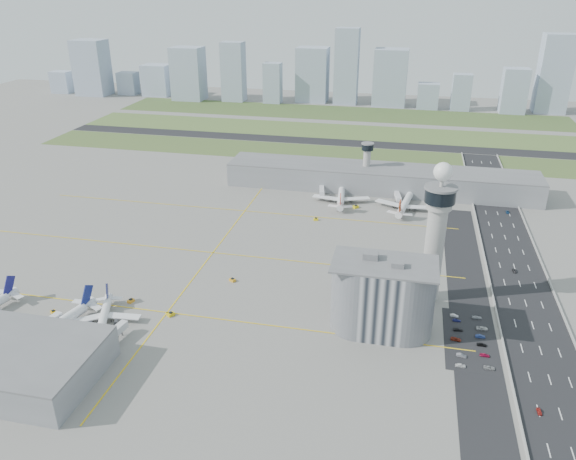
% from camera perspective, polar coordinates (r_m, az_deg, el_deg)
% --- Properties ---
extents(ground, '(1000.00, 1000.00, 0.00)m').
position_cam_1_polar(ground, '(266.36, -1.63, -5.98)').
color(ground, gray).
extents(grass_strip_0, '(480.00, 50.00, 0.08)m').
position_cam_1_polar(grass_strip_0, '(473.84, 2.61, 7.83)').
color(grass_strip_0, '#3E5428').
rests_on(grass_strip_0, ground).
extents(grass_strip_1, '(480.00, 60.00, 0.08)m').
position_cam_1_polar(grass_strip_1, '(545.28, 4.01, 10.00)').
color(grass_strip_1, '#46622E').
rests_on(grass_strip_1, ground).
extents(grass_strip_2, '(480.00, 70.00, 0.08)m').
position_cam_1_polar(grass_strip_2, '(622.41, 5.16, 11.76)').
color(grass_strip_2, '#3A5226').
rests_on(grass_strip_2, ground).
extents(runway, '(480.00, 22.00, 0.10)m').
position_cam_1_polar(runway, '(508.95, 3.35, 8.98)').
color(runway, black).
rests_on(runway, ground).
extents(highway, '(28.00, 500.00, 0.10)m').
position_cam_1_polar(highway, '(266.60, 23.39, -8.17)').
color(highway, black).
rests_on(highway, ground).
extents(barrier_left, '(0.60, 500.00, 1.20)m').
position_cam_1_polar(barrier_left, '(263.62, 20.42, -7.88)').
color(barrier_left, '#9E9E99').
rests_on(barrier_left, ground).
extents(barrier_right, '(0.60, 500.00, 1.20)m').
position_cam_1_polar(barrier_right, '(269.72, 26.34, -8.24)').
color(barrier_right, '#9E9E99').
rests_on(barrier_right, ground).
extents(landside_road, '(18.00, 260.00, 0.08)m').
position_cam_1_polar(landside_road, '(253.85, 18.17, -9.00)').
color(landside_road, black).
rests_on(landside_road, ground).
extents(parking_lot, '(20.00, 44.00, 0.10)m').
position_cam_1_polar(parking_lot, '(243.60, 17.91, -10.49)').
color(parking_lot, black).
rests_on(parking_lot, ground).
extents(taxiway_line_h_0, '(260.00, 0.60, 0.01)m').
position_cam_1_polar(taxiway_line_h_0, '(254.21, -12.17, -8.20)').
color(taxiway_line_h_0, yellow).
rests_on(taxiway_line_h_0, ground).
extents(taxiway_line_h_1, '(260.00, 0.60, 0.01)m').
position_cam_1_polar(taxiway_line_h_1, '(302.27, -7.64, -2.30)').
color(taxiway_line_h_1, yellow).
rests_on(taxiway_line_h_1, ground).
extents(taxiway_line_h_2, '(260.00, 0.60, 0.01)m').
position_cam_1_polar(taxiway_line_h_2, '(354.00, -4.41, 1.94)').
color(taxiway_line_h_2, yellow).
rests_on(taxiway_line_h_2, ground).
extents(taxiway_line_v, '(0.60, 260.00, 0.01)m').
position_cam_1_polar(taxiway_line_v, '(302.27, -7.64, -2.30)').
color(taxiway_line_v, yellow).
rests_on(taxiway_line_v, ground).
extents(control_tower, '(14.00, 14.00, 64.50)m').
position_cam_1_polar(control_tower, '(251.76, 14.84, 0.23)').
color(control_tower, '#ADAAA5').
rests_on(control_tower, ground).
extents(secondary_tower, '(8.60, 8.60, 31.90)m').
position_cam_1_polar(secondary_tower, '(391.28, 8.00, 6.91)').
color(secondary_tower, '#ADAAA5').
rests_on(secondary_tower, ground).
extents(admin_building, '(42.00, 24.00, 33.50)m').
position_cam_1_polar(admin_building, '(233.53, 9.55, -6.70)').
color(admin_building, '#B2B2B7').
rests_on(admin_building, ground).
extents(terminal_pier, '(210.00, 32.00, 15.80)m').
position_cam_1_polar(terminal_pier, '(392.19, 9.34, 5.18)').
color(terminal_pier, gray).
rests_on(terminal_pier, ground).
extents(airplane_near_b, '(48.71, 53.71, 12.79)m').
position_cam_1_polar(airplane_near_b, '(250.04, -22.89, -8.62)').
color(airplane_near_b, white).
rests_on(airplane_near_b, ground).
extents(airplane_near_c, '(42.42, 45.54, 10.28)m').
position_cam_1_polar(airplane_near_c, '(250.51, -18.32, -8.12)').
color(airplane_near_c, white).
rests_on(airplane_near_c, ground).
extents(airplane_far_a, '(41.79, 47.76, 12.40)m').
position_cam_1_polar(airplane_far_a, '(367.97, 5.44, 3.83)').
color(airplane_far_a, white).
rests_on(airplane_far_a, ground).
extents(airplane_far_b, '(44.61, 50.24, 12.58)m').
position_cam_1_polar(airplane_far_b, '(362.33, 11.87, 3.08)').
color(airplane_far_b, white).
rests_on(airplane_far_b, ground).
extents(jet_bridge_near_1, '(5.39, 14.31, 5.70)m').
position_cam_1_polar(jet_bridge_near_1, '(251.10, -24.27, -9.70)').
color(jet_bridge_near_1, silver).
rests_on(jet_bridge_near_1, ground).
extents(jet_bridge_near_2, '(5.39, 14.31, 5.70)m').
position_cam_1_polar(jet_bridge_near_2, '(235.71, -18.24, -11.00)').
color(jet_bridge_near_2, silver).
rests_on(jet_bridge_near_2, ground).
extents(jet_bridge_far_0, '(5.39, 14.31, 5.70)m').
position_cam_1_polar(jet_bridge_far_0, '(382.40, 3.43, 4.16)').
color(jet_bridge_far_0, silver).
rests_on(jet_bridge_far_0, ground).
extents(jet_bridge_far_1, '(5.39, 14.31, 5.70)m').
position_cam_1_polar(jet_bridge_far_1, '(378.47, 10.94, 3.53)').
color(jet_bridge_far_1, silver).
rests_on(jet_bridge_far_1, ground).
extents(tug_0, '(3.43, 3.29, 1.65)m').
position_cam_1_polar(tug_0, '(267.99, -22.73, -7.68)').
color(tug_0, '#EEA70A').
rests_on(tug_0, ground).
extents(tug_1, '(2.83, 3.41, 1.70)m').
position_cam_1_polar(tug_1, '(265.25, -15.68, -6.91)').
color(tug_1, orange).
rests_on(tug_1, ground).
extents(tug_2, '(3.32, 3.62, 1.74)m').
position_cam_1_polar(tug_2, '(251.32, -11.82, -8.34)').
color(tug_2, yellow).
rests_on(tug_2, ground).
extents(tug_3, '(3.43, 3.10, 1.65)m').
position_cam_1_polar(tug_3, '(273.41, -5.66, -5.04)').
color(tug_3, orange).
rests_on(tug_3, ground).
extents(tug_4, '(3.19, 2.54, 1.64)m').
position_cam_1_polar(tug_4, '(339.50, 2.84, 1.13)').
color(tug_4, yellow).
rests_on(tug_4, ground).
extents(tug_5, '(4.17, 4.17, 2.03)m').
position_cam_1_polar(tug_5, '(359.85, 6.89, 2.39)').
color(tug_5, yellow).
rests_on(tug_5, ground).
extents(car_lot_0, '(3.90, 1.70, 1.31)m').
position_cam_1_polar(car_lot_0, '(227.12, 17.12, -13.01)').
color(car_lot_0, white).
rests_on(car_lot_0, ground).
extents(car_lot_1, '(4.06, 1.98, 1.28)m').
position_cam_1_polar(car_lot_1, '(232.39, 17.20, -12.07)').
color(car_lot_1, gray).
rests_on(car_lot_1, ground).
extents(car_lot_2, '(4.45, 2.52, 1.17)m').
position_cam_1_polar(car_lot_2, '(240.98, 16.69, -10.57)').
color(car_lot_2, maroon).
rests_on(car_lot_2, ground).
extents(car_lot_3, '(4.12, 2.14, 1.14)m').
position_cam_1_polar(car_lot_3, '(247.11, 16.90, -9.66)').
color(car_lot_3, black).
rests_on(car_lot_3, ground).
extents(car_lot_4, '(3.44, 1.48, 1.16)m').
position_cam_1_polar(car_lot_4, '(253.03, 16.76, -8.77)').
color(car_lot_4, navy).
rests_on(car_lot_4, ground).
extents(car_lot_5, '(3.68, 1.77, 1.16)m').
position_cam_1_polar(car_lot_5, '(255.88, 16.53, -8.33)').
color(car_lot_5, white).
rests_on(car_lot_5, ground).
extents(car_lot_6, '(4.37, 2.40, 1.16)m').
position_cam_1_polar(car_lot_6, '(229.39, 19.77, -13.03)').
color(car_lot_6, '#99999A').
rests_on(car_lot_6, ground).
extents(car_lot_7, '(3.85, 1.64, 1.11)m').
position_cam_1_polar(car_lot_7, '(235.41, 19.36, -11.91)').
color(car_lot_7, '#A70E3A').
rests_on(car_lot_7, ground).
extents(car_lot_8, '(3.90, 1.65, 1.31)m').
position_cam_1_polar(car_lot_8, '(240.82, 19.08, -10.94)').
color(car_lot_8, black).
rests_on(car_lot_8, ground).
extents(car_lot_9, '(4.07, 1.86, 1.29)m').
position_cam_1_polar(car_lot_9, '(245.52, 18.95, -10.18)').
color(car_lot_9, navy).
rests_on(car_lot_9, ground).
extents(car_lot_10, '(4.89, 2.53, 1.32)m').
position_cam_1_polar(car_lot_10, '(250.80, 19.12, -9.42)').
color(car_lot_10, silver).
rests_on(car_lot_10, ground).
extents(car_lot_11, '(4.33, 2.04, 1.22)m').
position_cam_1_polar(car_lot_11, '(257.48, 18.64, -8.41)').
color(car_lot_11, '#999CA2').
rests_on(car_lot_11, ground).
extents(car_hw_0, '(1.59, 3.58, 1.20)m').
position_cam_1_polar(car_hw_0, '(216.19, 24.16, -16.46)').
color(car_hw_0, '#A2221C').
rests_on(car_hw_0, ground).
extents(car_hw_1, '(1.54, 3.78, 1.22)m').
position_cam_1_polar(car_hw_1, '(302.30, 22.00, -3.86)').
color(car_hw_1, black).
rests_on(car_hw_1, ground).
extents(car_hw_2, '(2.04, 4.28, 1.18)m').
position_cam_1_polar(car_hw_2, '(375.66, 21.41, 1.71)').
color(car_hw_2, navy).
rests_on(car_hw_2, ground).
extents(car_hw_4, '(1.54, 3.35, 1.11)m').
position_cam_1_polar(car_hw_4, '(425.69, 18.77, 4.68)').
color(car_hw_4, '#979899').
rests_on(car_hw_4, ground).
extents(skyline_bldg_0, '(24.05, 19.24, 26.50)m').
position_cam_1_polar(skyline_bldg_0, '(786.80, -21.95, 13.78)').
color(skyline_bldg_0, '#9EADC1').
rests_on(skyline_bldg_0, ground).
extents(skyline_bldg_1, '(37.63, 30.10, 65.60)m').
position_cam_1_polar(skyline_bldg_1, '(755.74, -19.31, 15.30)').
color(skyline_bldg_1, '#9EADC1').
rests_on(skyline_bldg_1, ground).
extents(skyline_bldg_2, '(22.81, 18.25, 26.79)m').
position_cam_1_polar(skyline_bldg_2, '(749.85, -15.91, 14.15)').
color(skyline_bldg_2, '#9EADC1').
rests_on(skyline_bldg_2, ground).
extents(skyline_bldg_3, '(32.30, 25.84, 36.93)m').
position_cam_1_polar(skyline_bldg_3, '(732.93, -13.14, 14.61)').
color(skyline_bldg_3, '#9EADC1').
rests_on(skyline_bldg_3, ground).
extents(skyline_bldg_4, '(35.81, 28.65, 60.36)m').
position_cam_1_polar(skyline_bldg_4, '(697.34, -10.09, 15.37)').
color(skyline_bldg_4, '#9EADC1').
rests_on(skyline_bldg_4, ground).
extents(skyline_bldg_5, '(25.49, 20.39, 66.89)m').
position_cam_1_polar(skyline_bldg_5, '(682.55, -5.57, 15.71)').
color(skyline_bldg_5, '#9EADC1').
rests_on(skyline_bldg_5, ground).
extents(skyline_bldg_6, '(20.04, 16.03, 45.20)m').
position_cam_1_polar(skyline_bldg_6, '(669.73, -1.57, 14.70)').
color(skyline_bldg_6, '#9EADC1').
rests_on(skyline_bldg_6, ground).
extents(skyline_bldg_7, '(35.76, 28.61, 61.22)m').
position_cam_1_polar(skyline_bldg_7, '(677.92, 2.50, 15.49)').
color(skyline_bldg_7, '#9EADC1').
rests_on(skyline_bldg_7, ground).
extents(skyline_bldg_8, '(26.33, 21.06, 83.39)m').
position_cam_1_polar(skyline_bldg_8, '(665.34, 5.97, 16.19)').
color(skyline_bldg_8, '#9EADC1').
rests_on(skyline_bldg_8, ground).
extents(skyline_bldg_9, '(36.96, 29.57, 62.11)m').
position_cam_1_polar(skyline_bldg_9, '(663.81, 10.35, 14.99)').
color(skyline_bldg_9, '#9EADC1').
rests_on(skyline_bldg_9, ground).
extents(skyline_bldg_10, '(23.01, 18.41, 27.75)m').
position_cam_1_polar(skyline_bldg_10, '(657.88, 14.02, 13.07)').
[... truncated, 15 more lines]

